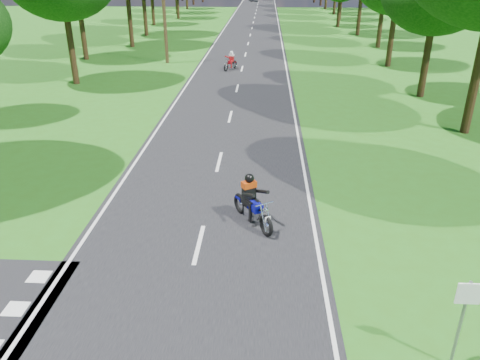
{
  "coord_description": "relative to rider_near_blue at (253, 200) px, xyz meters",
  "views": [
    {
      "loc": [
        1.75,
        -9.0,
        7.15
      ],
      "look_at": [
        1.05,
        4.0,
        1.1
      ],
      "focal_mm": 35.0,
      "sensor_mm": 36.0,
      "label": 1
    }
  ],
  "objects": [
    {
      "name": "road_sign",
      "position": [
        4.04,
        -5.25,
        0.54
      ],
      "size": [
        0.45,
        0.07,
        2.0
      ],
      "color": "slate",
      "rests_on": "ground"
    },
    {
      "name": "telegraph_pole",
      "position": [
        -7.46,
        24.76,
        3.27
      ],
      "size": [
        1.2,
        0.26,
        8.0
      ],
      "color": "#382616",
      "rests_on": "ground"
    },
    {
      "name": "road_markings",
      "position": [
        -1.6,
        44.89,
        -0.78
      ],
      "size": [
        7.4,
        140.0,
        0.01
      ],
      "color": "silver",
      "rests_on": "main_road"
    },
    {
      "name": "rider_far_red",
      "position": [
        -2.3,
        22.42,
        -0.12
      ],
      "size": [
        1.15,
        1.67,
        1.33
      ],
      "primitive_type": null,
      "rotation": [
        0.0,
        0.0,
        -0.43
      ],
      "color": "#A90D15",
      "rests_on": "main_road"
    },
    {
      "name": "rider_near_blue",
      "position": [
        0.0,
        0.0,
        0.0
      ],
      "size": [
        1.52,
        1.92,
        1.56
      ],
      "primitive_type": null,
      "rotation": [
        0.0,
        0.0,
        0.56
      ],
      "color": "#0D0F94",
      "rests_on": "main_road"
    },
    {
      "name": "main_road",
      "position": [
        -1.46,
        46.76,
        -0.79
      ],
      "size": [
        7.0,
        140.0,
        0.02
      ],
      "primitive_type": "cube",
      "color": "black",
      "rests_on": "ground"
    },
    {
      "name": "ground",
      "position": [
        -1.46,
        -3.24,
        -0.8
      ],
      "size": [
        160.0,
        160.0,
        0.0
      ],
      "primitive_type": "plane",
      "color": "#296116",
      "rests_on": "ground"
    }
  ]
}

